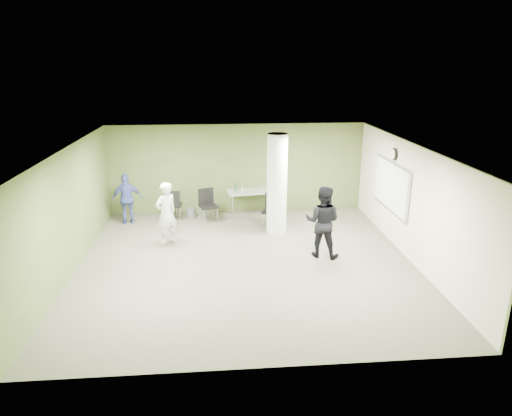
{
  "coord_description": "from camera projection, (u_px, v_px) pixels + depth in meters",
  "views": [
    {
      "loc": [
        -0.62,
        -10.07,
        4.65
      ],
      "look_at": [
        0.33,
        1.0,
        1.05
      ],
      "focal_mm": 32.0,
      "sensor_mm": 36.0,
      "label": 1
    }
  ],
  "objects": [
    {
      "name": "wall_clock",
      "position": [
        394.0,
        154.0,
        11.76
      ],
      "size": [
        0.06,
        0.32,
        0.32
      ],
      "color": "black",
      "rests_on": "wall_right_cream"
    },
    {
      "name": "column",
      "position": [
        277.0,
        184.0,
        12.58
      ],
      "size": [
        0.56,
        0.56,
        2.8
      ],
      "primitive_type": "cylinder",
      "color": "silver",
      "rests_on": "floor"
    },
    {
      "name": "whiteboard",
      "position": [
        391.0,
        186.0,
        12.02
      ],
      "size": [
        0.05,
        2.3,
        1.3
      ],
      "color": "silver",
      "rests_on": "wall_right_cream"
    },
    {
      "name": "wastebasket",
      "position": [
        191.0,
        213.0,
        14.08
      ],
      "size": [
        0.28,
        0.28,
        0.33
      ],
      "primitive_type": "cylinder",
      "color": "#4C4C4C",
      "rests_on": "floor"
    },
    {
      "name": "folding_table",
      "position": [
        254.0,
        192.0,
        14.2
      ],
      "size": [
        1.76,
        0.96,
        1.05
      ],
      "rotation": [
        0.0,
        0.0,
        0.14
      ],
      "color": "#989792",
      "rests_on": "floor"
    },
    {
      "name": "chair_table_right",
      "position": [
        272.0,
        207.0,
        13.32
      ],
      "size": [
        0.61,
        0.61,
        0.97
      ],
      "rotation": [
        0.0,
        0.0,
        -0.33
      ],
      "color": "black",
      "rests_on": "floor"
    },
    {
      "name": "man_black",
      "position": [
        323.0,
        222.0,
        11.14
      ],
      "size": [
        1.07,
        0.97,
        1.8
      ],
      "primitive_type": "imported",
      "rotation": [
        0.0,
        0.0,
        2.74
      ],
      "color": "black",
      "rests_on": "floor"
    },
    {
      "name": "wall_left",
      "position": [
        69.0,
        212.0,
        10.27
      ],
      "size": [
        0.02,
        8.0,
        2.8
      ],
      "primitive_type": "cube",
      "color": "#4B602D",
      "rests_on": "floor"
    },
    {
      "name": "wall_right_cream",
      "position": [
        412.0,
        203.0,
        10.92
      ],
      "size": [
        0.02,
        8.0,
        2.8
      ],
      "primitive_type": "cube",
      "color": "beige",
      "rests_on": "floor"
    },
    {
      "name": "chair_table_left",
      "position": [
        207.0,
        202.0,
        13.71
      ],
      "size": [
        0.63,
        0.63,
        1.0
      ],
      "rotation": [
        0.0,
        0.0,
        0.32
      ],
      "color": "black",
      "rests_on": "floor"
    },
    {
      "name": "chair_back_left",
      "position": [
        173.0,
        203.0,
        13.69
      ],
      "size": [
        0.49,
        0.49,
        0.98
      ],
      "rotation": [
        0.0,
        0.0,
        3.14
      ],
      "color": "black",
      "rests_on": "floor"
    },
    {
      "name": "wall_back",
      "position": [
        237.0,
        169.0,
        14.39
      ],
      "size": [
        8.0,
        2.8,
        0.02
      ],
      "primitive_type": "cube",
      "rotation": [
        1.57,
        0.0,
        0.0
      ],
      "color": "#4B602D",
      "rests_on": "floor"
    },
    {
      "name": "ceiling",
      "position": [
        245.0,
        148.0,
        10.17
      ],
      "size": [
        8.0,
        8.0,
        0.0
      ],
      "primitive_type": "plane",
      "rotation": [
        3.14,
        0.0,
        0.0
      ],
      "color": "white",
      "rests_on": "wall_back"
    },
    {
      "name": "woman_white",
      "position": [
        166.0,
        213.0,
        11.93
      ],
      "size": [
        0.73,
        0.7,
        1.68
      ],
      "primitive_type": "imported",
      "rotation": [
        0.0,
        0.0,
        3.83
      ],
      "color": "silver",
      "rests_on": "floor"
    },
    {
      "name": "man_blue",
      "position": [
        127.0,
        199.0,
        13.45
      ],
      "size": [
        0.95,
        0.56,
        1.52
      ],
      "primitive_type": "imported",
      "rotation": [
        0.0,
        0.0,
        3.36
      ],
      "color": "#3B4A92",
      "rests_on": "floor"
    },
    {
      "name": "chair_back_right",
      "position": [
        170.0,
        203.0,
        13.99
      ],
      "size": [
        0.55,
        0.55,
        0.85
      ],
      "rotation": [
        0.0,
        0.0,
        3.53
      ],
      "color": "black",
      "rests_on": "floor"
    },
    {
      "name": "floor",
      "position": [
        246.0,
        262.0,
        11.03
      ],
      "size": [
        8.0,
        8.0,
        0.0
      ],
      "primitive_type": "plane",
      "color": "#4E4E3D",
      "rests_on": "ground"
    }
  ]
}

